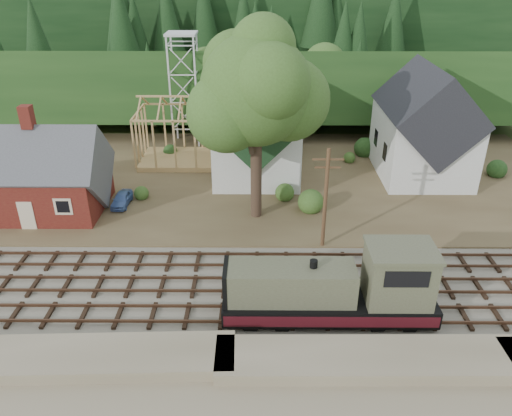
{
  "coord_description": "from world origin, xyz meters",
  "views": [
    {
      "loc": [
        2.25,
        -26.89,
        19.87
      ],
      "look_at": [
        2.02,
        6.0,
        3.0
      ],
      "focal_mm": 35.0,
      "sensor_mm": 36.0,
      "label": 1
    }
  ],
  "objects_px": {
    "locomotive": "(338,291)",
    "patio_set": "(11,193)",
    "car_red": "(436,167)",
    "car_blue": "(122,199)"
  },
  "relations": [
    {
      "from": "locomotive",
      "to": "car_red",
      "type": "distance_m",
      "value": 25.6
    },
    {
      "from": "car_blue",
      "to": "car_red",
      "type": "height_order",
      "value": "car_red"
    },
    {
      "from": "locomotive",
      "to": "patio_set",
      "type": "relative_size",
      "value": 4.54
    },
    {
      "from": "patio_set",
      "to": "car_blue",
      "type": "bearing_deg",
      "value": 17.25
    },
    {
      "from": "car_blue",
      "to": "locomotive",
      "type": "bearing_deg",
      "value": -39.41
    },
    {
      "from": "locomotive",
      "to": "patio_set",
      "type": "height_order",
      "value": "locomotive"
    },
    {
      "from": "car_red",
      "to": "patio_set",
      "type": "distance_m",
      "value": 38.86
    },
    {
      "from": "locomotive",
      "to": "patio_set",
      "type": "xyz_separation_m",
      "value": [
        -24.66,
        12.29,
        0.44
      ]
    },
    {
      "from": "car_red",
      "to": "patio_set",
      "type": "bearing_deg",
      "value": 116.39
    },
    {
      "from": "patio_set",
      "to": "car_red",
      "type": "bearing_deg",
      "value": 14.59
    }
  ]
}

